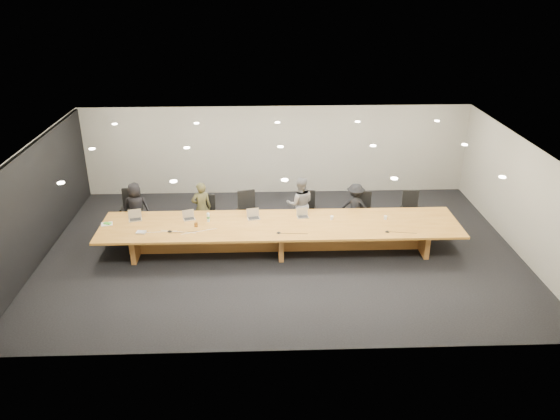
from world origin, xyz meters
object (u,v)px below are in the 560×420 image
at_px(chair_right, 363,211).
at_px(paper_cup_near, 332,218).
at_px(chair_far_left, 132,210).
at_px(person_d, 355,206).
at_px(person_c, 300,204).
at_px(paper_cup_far, 385,218).
at_px(conference_table, 280,232).
at_px(chair_mid_right, 306,210).
at_px(water_bottle, 208,217).
at_px(mic_center, 279,232).
at_px(amber_mug, 196,225).
at_px(chair_left, 206,214).
at_px(laptop_c, 254,214).
at_px(person_a, 136,208).
at_px(laptop_a, 135,215).
at_px(av_box, 141,232).
at_px(mic_right, 387,231).
at_px(chair_mid_left, 248,212).
at_px(person_b, 202,208).
at_px(laptop_d, 303,213).
at_px(mic_left, 170,231).
at_px(laptop_b, 189,215).
at_px(chair_far_right, 411,210).

distance_m(chair_right, paper_cup_near, 1.45).
height_order(chair_far_left, person_d, person_d).
bearing_deg(paper_cup_near, person_c, 127.08).
bearing_deg(paper_cup_far, conference_table, -176.38).
relative_size(chair_mid_right, chair_right, 1.01).
xyz_separation_m(conference_table, chair_mid_right, (0.75, 1.31, 0.01)).
xyz_separation_m(water_bottle, mic_center, (1.76, -0.73, -0.10)).
relative_size(chair_far_left, amber_mug, 10.52).
bearing_deg(chair_left, chair_far_left, -174.45).
bearing_deg(person_d, laptop_c, 33.03).
bearing_deg(laptop_c, chair_right, 4.88).
bearing_deg(person_a, laptop_a, 94.10).
height_order(av_box, mic_right, av_box).
xyz_separation_m(chair_mid_left, person_b, (-1.25, -0.05, 0.16)).
height_order(chair_far_left, laptop_d, chair_far_left).
distance_m(person_a, paper_cup_far, 6.63).
xyz_separation_m(chair_far_left, av_box, (0.60, -1.72, 0.18)).
xyz_separation_m(chair_mid_left, laptop_c, (0.16, -0.84, 0.31)).
distance_m(water_bottle, paper_cup_far, 4.51).
bearing_deg(mic_right, person_d, 105.75).
xyz_separation_m(chair_left, mic_left, (-0.74, -1.55, 0.25)).
bearing_deg(laptop_d, water_bottle, 176.54).
height_order(chair_far_left, chair_left, chair_far_left).
bearing_deg(laptop_c, person_d, 5.88).
bearing_deg(mic_center, person_a, 155.13).
relative_size(chair_mid_left, paper_cup_near, 11.57).
bearing_deg(paper_cup_far, laptop_a, 178.24).
xyz_separation_m(conference_table, person_c, (0.58, 1.19, 0.25)).
distance_m(laptop_b, mic_left, 0.80).
bearing_deg(chair_far_right, chair_far_left, -176.58).
xyz_separation_m(chair_left, paper_cup_far, (4.66, -1.05, 0.28)).
bearing_deg(chair_far_right, chair_mid_left, -174.98).
xyz_separation_m(chair_far_right, laptop_b, (-5.96, -0.88, 0.34)).
height_order(chair_far_right, laptop_a, chair_far_right).
bearing_deg(water_bottle, person_b, 106.00).
height_order(laptop_d, mic_left, laptop_d).
bearing_deg(laptop_b, water_bottle, -32.59).
xyz_separation_m(person_a, amber_mug, (1.76, -1.32, 0.10)).
relative_size(conference_table, paper_cup_far, 93.39).
height_order(person_b, person_c, person_c).
height_order(laptop_c, amber_mug, laptop_c).
bearing_deg(chair_far_left, amber_mug, -42.67).
xyz_separation_m(person_a, person_c, (4.43, -0.06, 0.06)).
height_order(chair_mid_right, mic_center, chair_mid_right).
bearing_deg(person_a, av_box, 99.02).
distance_m(person_a, amber_mug, 2.20).
height_order(person_a, laptop_d, person_a).
relative_size(person_a, person_c, 0.92).
bearing_deg(laptop_b, paper_cup_far, -19.36).
distance_m(paper_cup_far, mic_left, 5.43).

